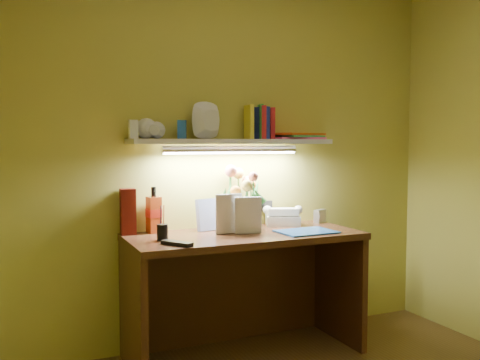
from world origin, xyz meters
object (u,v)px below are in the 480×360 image
desk (245,295)px  telephone (283,215)px  desk_clock (320,216)px  whisky_bottle (154,210)px  flower_bouquet (242,198)px

desk → telephone: (0.36, 0.18, 0.44)m
desk_clock → whisky_bottle: whisky_bottle is taller
telephone → whisky_bottle: (-0.85, 0.06, 0.07)m
desk → whisky_bottle: bearing=154.2°
whisky_bottle → desk_clock: bearing=-2.7°
desk → desk_clock: size_ratio=15.71×
desk → whisky_bottle: 0.75m
flower_bouquet → desk_clock: bearing=1.6°
telephone → desk_clock: telephone is taller
telephone → desk_clock: (0.29, 0.00, -0.02)m
telephone → whisky_bottle: whisky_bottle is taller
desk → flower_bouquet: (0.06, 0.17, 0.57)m
flower_bouquet → telephone: bearing=2.6°
desk → desk_clock: 0.79m
desk → telephone: telephone is taller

